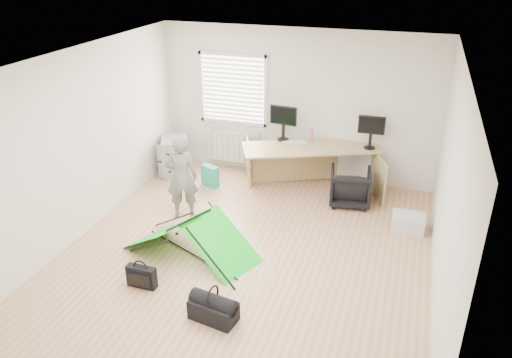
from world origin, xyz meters
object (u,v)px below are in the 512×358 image
(monitor_left, at_px, (283,128))
(filing_cabinet, at_px, (175,156))
(monitor_right, at_px, (371,137))
(kite, at_px, (190,237))
(desk, at_px, (311,168))
(storage_crate, at_px, (408,223))
(duffel_bag, at_px, (213,311))
(thermos, at_px, (311,135))
(office_chair, at_px, (350,187))
(person, at_px, (182,177))
(laptop_bag, at_px, (142,277))

(monitor_left, bearing_deg, filing_cabinet, -165.41)
(monitor_right, bearing_deg, filing_cabinet, -175.16)
(monitor_left, distance_m, kite, 2.89)
(desk, xyz_separation_m, storage_crate, (1.72, -0.95, -0.27))
(duffel_bag, bearing_deg, storage_crate, 62.88)
(desk, bearing_deg, kite, -137.55)
(thermos, xyz_separation_m, duffel_bag, (-0.25, -3.92, -0.81))
(office_chair, distance_m, duffel_bag, 3.54)
(monitor_right, bearing_deg, person, -147.19)
(filing_cabinet, distance_m, thermos, 2.58)
(office_chair, xyz_separation_m, laptop_bag, (-2.16, -3.08, -0.16))
(person, bearing_deg, office_chair, -173.88)
(laptop_bag, relative_size, duffel_bag, 0.70)
(monitor_left, distance_m, office_chair, 1.57)
(desk, relative_size, storage_crate, 4.88)
(filing_cabinet, relative_size, laptop_bag, 1.83)
(person, bearing_deg, thermos, -153.30)
(laptop_bag, bearing_deg, duffel_bag, -14.11)
(monitor_right, relative_size, duffel_bag, 0.81)
(monitor_left, bearing_deg, person, -118.03)
(office_chair, distance_m, kite, 2.91)
(duffel_bag, bearing_deg, office_chair, 81.88)
(person, height_order, duffel_bag, person)
(monitor_left, xyz_separation_m, monitor_right, (1.50, 0.07, -0.02))
(storage_crate, distance_m, duffel_bag, 3.43)
(monitor_right, distance_m, duffel_bag, 4.23)
(office_chair, relative_size, kite, 0.37)
(thermos, bearing_deg, kite, -110.90)
(monitor_right, relative_size, laptop_bag, 1.15)
(filing_cabinet, relative_size, thermos, 2.77)
(person, xyz_separation_m, kite, (0.58, -0.98, -0.40))
(desk, bearing_deg, monitor_left, 139.32)
(monitor_left, distance_m, monitor_right, 1.51)
(desk, bearing_deg, monitor_right, -9.95)
(desk, bearing_deg, filing_cabinet, 159.69)
(thermos, relative_size, kite, 0.14)
(person, height_order, laptop_bag, person)
(duffel_bag, bearing_deg, monitor_right, 81.56)
(monitor_left, xyz_separation_m, kite, (-0.57, -2.73, -0.75))
(person, height_order, kite, person)
(thermos, xyz_separation_m, laptop_bag, (-1.35, -3.63, -0.78))
(monitor_left, bearing_deg, duffel_bag, -81.21)
(person, relative_size, kite, 0.75)
(desk, bearing_deg, thermos, 81.45)
(storage_crate, bearing_deg, laptop_bag, -141.84)
(monitor_left, relative_size, laptop_bag, 1.24)
(kite, xyz_separation_m, storage_crate, (2.85, 1.62, -0.15))
(thermos, distance_m, duffel_bag, 4.01)
(thermos, bearing_deg, storage_crate, -33.09)
(monitor_left, height_order, kite, monitor_left)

